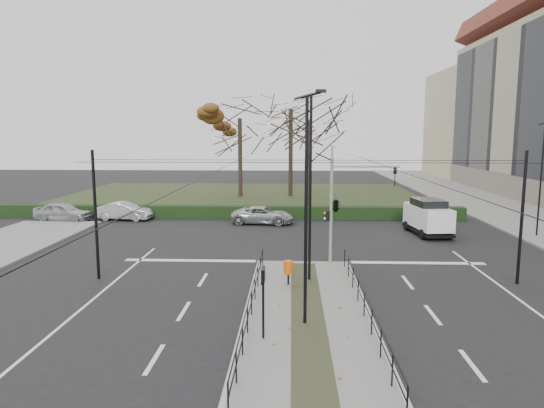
{
  "coord_description": "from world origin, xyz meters",
  "views": [
    {
      "loc": [
        -0.61,
        -19.57,
        6.7
      ],
      "look_at": [
        -1.73,
        7.86,
        2.73
      ],
      "focal_mm": 32.0,
      "sensor_mm": 36.0,
      "label": 1
    }
  ],
  "objects": [
    {
      "name": "parked_car_second",
      "position": [
        -13.71,
        17.43,
        0.7
      ],
      "size": [
        4.36,
        1.85,
        1.4
      ],
      "primitive_type": "imported",
      "rotation": [
        0.0,
        0.0,
        1.48
      ],
      "color": "#A1A4A8",
      "rests_on": "ground"
    },
    {
      "name": "parked_car_first",
      "position": [
        -18.3,
        16.72,
        0.74
      ],
      "size": [
        4.5,
        2.18,
        1.48
      ],
      "primitive_type": "imported",
      "rotation": [
        0.0,
        0.0,
        1.47
      ],
      "color": "#A1A4A8",
      "rests_on": "ground"
    },
    {
      "name": "streetlamp_sidewalk",
      "position": [
        15.41,
        12.09,
        3.93
      ],
      "size": [
        0.62,
        0.13,
        7.45
      ],
      "color": "black",
      "rests_on": "sidewalk_east"
    },
    {
      "name": "white_van",
      "position": [
        8.53,
        12.79,
        1.25
      ],
      "size": [
        2.47,
        4.67,
        2.4
      ],
      "color": "white",
      "rests_on": "ground"
    },
    {
      "name": "park",
      "position": [
        -6.0,
        32.0,
        0.05
      ],
      "size": [
        38.0,
        26.0,
        0.1
      ],
      "primitive_type": "cube",
      "color": "black",
      "rests_on": "ground"
    },
    {
      "name": "bare_tree_near",
      "position": [
        0.74,
        21.98,
        7.3
      ],
      "size": [
        7.94,
        7.94,
        10.33
      ],
      "color": "black",
      "rests_on": "park"
    },
    {
      "name": "catenary",
      "position": [
        0.0,
        1.62,
        3.42
      ],
      "size": [
        20.0,
        34.0,
        6.0
      ],
      "color": "black",
      "rests_on": "ground"
    },
    {
      "name": "sidewalk_east",
      "position": [
        18.0,
        22.0,
        0.07
      ],
      "size": [
        8.0,
        90.0,
        0.14
      ],
      "primitive_type": "cube",
      "color": "slate",
      "rests_on": "ground"
    },
    {
      "name": "streetlamp_median_far",
      "position": [
        0.23,
        1.77,
        4.42
      ],
      "size": [
        0.7,
        0.14,
        8.42
      ],
      "color": "black",
      "rests_on": "median_island"
    },
    {
      "name": "parked_car_fourth",
      "position": [
        -2.76,
        16.34,
        0.65
      ],
      "size": [
        4.87,
        2.65,
        1.3
      ],
      "primitive_type": "imported",
      "rotation": [
        0.0,
        0.0,
        1.46
      ],
      "color": "#A1A4A8",
      "rests_on": "ground"
    },
    {
      "name": "info_panel",
      "position": [
        -1.51,
        -4.67,
        1.98
      ],
      "size": [
        0.13,
        0.61,
        2.35
      ],
      "color": "black",
      "rests_on": "median_island"
    },
    {
      "name": "ground",
      "position": [
        0.0,
        0.0,
        0.0
      ],
      "size": [
        140.0,
        140.0,
        0.0
      ],
      "primitive_type": "plane",
      "color": "black",
      "rests_on": "ground"
    },
    {
      "name": "bare_tree_center",
      "position": [
        -0.73,
        32.15,
        8.59
      ],
      "size": [
        6.92,
        6.92,
        12.18
      ],
      "color": "black",
      "rests_on": "park"
    },
    {
      "name": "hedge",
      "position": [
        -6.0,
        18.6,
        0.5
      ],
      "size": [
        38.0,
        1.0,
        1.0
      ],
      "primitive_type": "cube",
      "color": "black",
      "rests_on": "ground"
    },
    {
      "name": "traffic_light",
      "position": [
        1.69,
        4.5,
        3.28
      ],
      "size": [
        3.66,
        2.06,
        5.39
      ],
      "color": "gray",
      "rests_on": "median_island"
    },
    {
      "name": "median_railing",
      "position": [
        0.0,
        -2.6,
        0.98
      ],
      "size": [
        4.14,
        13.24,
        0.92
      ],
      "color": "black",
      "rests_on": "median_island"
    },
    {
      "name": "median_island",
      "position": [
        0.0,
        -2.5,
        0.07
      ],
      "size": [
        4.4,
        15.0,
        0.14
      ],
      "primitive_type": "cube",
      "color": "slate",
      "rests_on": "ground"
    },
    {
      "name": "litter_bin",
      "position": [
        -0.73,
        1.02,
        0.9
      ],
      "size": [
        0.41,
        0.41,
        1.06
      ],
      "color": "black",
      "rests_on": "median_island"
    },
    {
      "name": "rust_tree",
      "position": [
        -6.05,
        31.41,
        8.3
      ],
      "size": [
        8.18,
        8.18,
        10.81
      ],
      "color": "black",
      "rests_on": "park"
    },
    {
      "name": "streetlamp_median_near",
      "position": [
        -0.1,
        -3.35,
        4.21
      ],
      "size": [
        0.67,
        0.14,
        8.01
      ],
      "color": "black",
      "rests_on": "median_island"
    }
  ]
}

